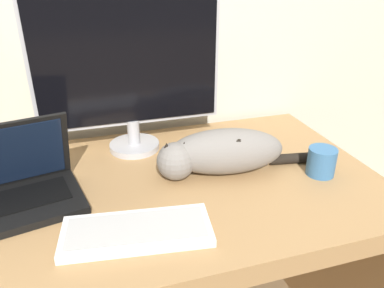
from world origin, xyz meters
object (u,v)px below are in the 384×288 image
external_keyboard (137,231)px  laptop (12,190)px  monitor (129,68)px  coffee_mug (321,162)px  cat (220,152)px

external_keyboard → laptop: bearing=150.9°
monitor → coffee_mug: bearing=-33.7°
cat → coffee_mug: 0.30m
laptop → coffee_mug: size_ratio=4.34×
monitor → coffee_mug: size_ratio=7.02×
laptop → external_keyboard: 0.35m
monitor → cat: bearing=-47.4°
monitor → coffee_mug: monitor is taller
monitor → laptop: bearing=-145.4°
cat → coffee_mug: bearing=-9.7°
laptop → external_keyboard: laptop is taller
laptop → monitor: bearing=22.6°
monitor → laptop: 0.48m
laptop → cat: bearing=-11.7°
external_keyboard → coffee_mug: bearing=19.4°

